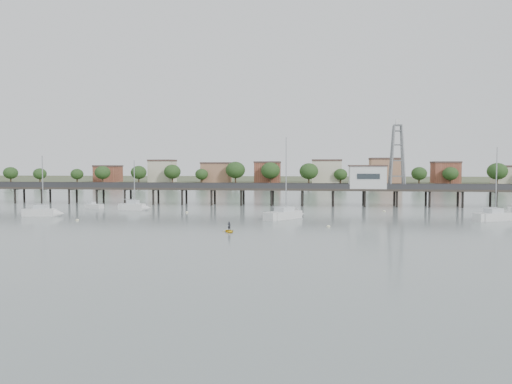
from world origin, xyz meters
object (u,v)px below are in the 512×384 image
sailboat_d (499,216)px  sailboat_c (290,214)px  lattice_tower (397,157)px  sailboat_a (47,213)px  white_tender (94,206)px  yellow_dinghy (229,232)px  pier (257,189)px  sailboat_b (137,207)px

sailboat_d → sailboat_c: (-35.04, -0.89, -0.01)m
lattice_tower → sailboat_d: 31.54m
sailboat_a → white_tender: bearing=81.2°
sailboat_d → white_tender: 78.90m
sailboat_c → yellow_dinghy: 20.82m
pier → lattice_tower: bearing=0.0°
sailboat_d → sailboat_b: size_ratio=1.20×
sailboat_b → yellow_dinghy: sailboat_b is taller
yellow_dinghy → pier: bearing=69.6°
lattice_tower → sailboat_d: bearing=-64.8°
sailboat_c → yellow_dinghy: sailboat_c is taller
sailboat_b → white_tender: size_ratio=2.50×
sailboat_b → yellow_dinghy: bearing=-44.0°
sailboat_d → yellow_dinghy: 46.96m
yellow_dinghy → lattice_tower: bearing=35.3°
sailboat_c → sailboat_b: 34.30m
sailboat_b → white_tender: bearing=173.5°
lattice_tower → sailboat_a: size_ratio=1.35×
white_tender → pier: bearing=41.9°
pier → sailboat_c: bearing=-71.9°
sailboat_a → sailboat_b: sailboat_a is taller
lattice_tower → sailboat_c: size_ratio=1.04×
sailboat_a → white_tender: sailboat_a is taller
sailboat_a → sailboat_b: (11.80, 13.97, 0.00)m
sailboat_d → sailboat_b: 68.11m
sailboat_a → yellow_dinghy: bearing=-29.7°
sailboat_d → sailboat_a: sailboat_d is taller
sailboat_a → yellow_dinghy: (36.73, -17.41, -0.65)m
sailboat_b → yellow_dinghy: (24.93, -31.39, -0.66)m
sailboat_a → pier: bearing=36.3°
pier → sailboat_d: size_ratio=11.63×
pier → sailboat_b: (-23.06, -15.94, -3.14)m
yellow_dinghy → sailboat_a: bearing=132.0°
sailboat_c → sailboat_d: bearing=-53.7°
sailboat_d → yellow_dinghy: size_ratio=5.61×
lattice_tower → yellow_dinghy: bearing=-122.0°
sailboat_a → sailboat_b: size_ratio=1.07×
pier → sailboat_d: 51.82m
lattice_tower → white_tender: bearing=-168.4°
sailboat_b → yellow_dinghy: 40.09m
sailboat_d → sailboat_a: bearing=153.8°
lattice_tower → white_tender: 67.25m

